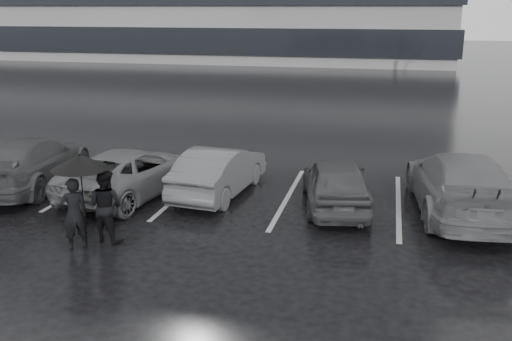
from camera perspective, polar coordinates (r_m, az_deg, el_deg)
The scene contains 10 objects.
ground at distance 12.68m, azimuth -1.47°, elevation -5.97°, with size 160.00×160.00×0.00m, color black.
car_main at distance 14.05m, azimuth 7.99°, elevation -1.18°, with size 1.49×3.71×1.26m, color black.
car_west_a at distance 14.93m, azimuth -3.69°, elevation -0.02°, with size 1.34×3.84×1.26m, color #323235.
car_west_b at distance 15.21m, azimuth -12.37°, elevation -0.14°, with size 2.04×4.42×1.23m, color #444446.
car_west_c at distance 16.69m, azimuth -21.74°, elevation 0.81°, with size 1.95×4.80×1.39m, color black.
car_east at distance 14.33m, azimuth 19.77°, elevation -1.21°, with size 2.06×5.06×1.47m, color #444446.
pedestrian_left at distance 12.06m, azimuth -17.73°, elevation -4.14°, with size 0.55×0.36×1.50m, color black.
pedestrian_right at distance 12.27m, azimuth -14.80°, elevation -3.41°, with size 0.76×0.59×1.56m, color black.
umbrella at distance 11.92m, azimuth -17.21°, elevation 0.83°, with size 1.15×1.15×1.95m.
stall_stripes at distance 15.14m, azimuth -2.02°, elevation -2.25°, with size 19.72×5.00×0.00m.
Camera 1 is at (2.99, -11.37, 4.75)m, focal length 40.00 mm.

